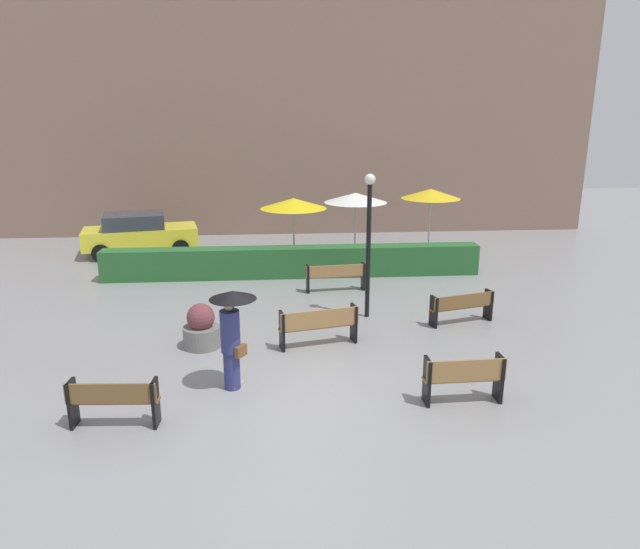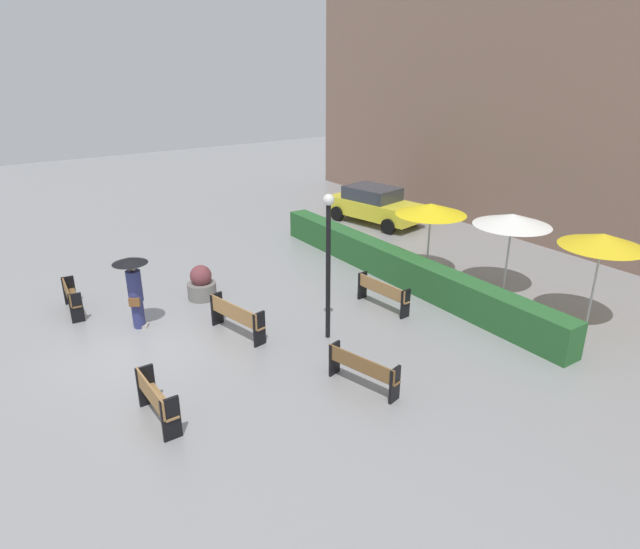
# 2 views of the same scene
# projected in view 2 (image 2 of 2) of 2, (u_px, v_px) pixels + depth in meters

# --- Properties ---
(ground_plane) EXTENTS (60.00, 60.00, 0.00)m
(ground_plane) POSITION_uv_depth(u_px,v_px,m) (135.00, 348.00, 13.72)
(ground_plane) COLOR gray
(bench_near_left) EXTENTS (1.56, 0.43, 0.86)m
(bench_near_left) POSITION_uv_depth(u_px,v_px,m) (71.00, 296.00, 15.41)
(bench_near_left) COLOR brown
(bench_near_left) RESTS_ON ground
(bench_back_row) EXTENTS (1.86, 0.50, 0.84)m
(bench_back_row) POSITION_uv_depth(u_px,v_px,m) (382.00, 292.00, 15.72)
(bench_back_row) COLOR #9E7242
(bench_back_row) RESTS_ON ground
(bench_near_right) EXTENTS (1.51, 0.40, 0.91)m
(bench_near_right) POSITION_uv_depth(u_px,v_px,m) (156.00, 399.00, 10.75)
(bench_near_right) COLOR #9E7242
(bench_near_right) RESTS_ON ground
(bench_mid_center) EXTENTS (1.89, 0.75, 0.91)m
(bench_mid_center) POSITION_uv_depth(u_px,v_px,m) (236.00, 316.00, 14.17)
(bench_mid_center) COLOR #9E7242
(bench_mid_center) RESTS_ON ground
(bench_far_right) EXTENTS (1.77, 0.76, 0.80)m
(bench_far_right) POSITION_uv_depth(u_px,v_px,m) (362.00, 368.00, 11.89)
(bench_far_right) COLOR brown
(bench_far_right) RESTS_ON ground
(pedestrian_with_umbrella) EXTENTS (0.90, 0.90, 2.03)m
(pedestrian_with_umbrella) POSITION_uv_depth(u_px,v_px,m) (134.00, 284.00, 14.28)
(pedestrian_with_umbrella) COLOR navy
(pedestrian_with_umbrella) RESTS_ON ground
(planter_pot) EXTENTS (0.86, 0.86, 1.05)m
(planter_pot) POSITION_uv_depth(u_px,v_px,m) (201.00, 284.00, 16.39)
(planter_pot) COLOR slate
(planter_pot) RESTS_ON ground
(lamp_post) EXTENTS (0.28, 0.28, 3.79)m
(lamp_post) POSITION_uv_depth(u_px,v_px,m) (328.00, 252.00, 13.40)
(lamp_post) COLOR black
(lamp_post) RESTS_ON ground
(patio_umbrella_yellow) EXTENTS (2.28, 2.28, 2.45)m
(patio_umbrella_yellow) POSITION_uv_depth(u_px,v_px,m) (431.00, 209.00, 17.48)
(patio_umbrella_yellow) COLOR silver
(patio_umbrella_yellow) RESTS_ON ground
(patio_umbrella_white) EXTENTS (2.30, 2.30, 2.47)m
(patio_umbrella_white) POSITION_uv_depth(u_px,v_px,m) (512.00, 220.00, 16.25)
(patio_umbrella_white) COLOR silver
(patio_umbrella_white) RESTS_ON ground
(patio_umbrella_yellow_far) EXTENTS (2.16, 2.16, 2.58)m
(patio_umbrella_yellow_far) POSITION_uv_depth(u_px,v_px,m) (603.00, 240.00, 14.07)
(patio_umbrella_yellow_far) COLOR silver
(patio_umbrella_yellow_far) RESTS_ON ground
(hedge_strip) EXTENTS (12.40, 0.70, 1.00)m
(hedge_strip) POSITION_uv_depth(u_px,v_px,m) (399.00, 267.00, 17.58)
(hedge_strip) COLOR #28602D
(hedge_strip) RESTS_ON ground
(building_facade) EXTENTS (28.00, 1.20, 10.91)m
(building_facade) POSITION_uv_depth(u_px,v_px,m) (556.00, 96.00, 20.00)
(building_facade) COLOR #846656
(building_facade) RESTS_ON ground
(parked_car) EXTENTS (4.47, 2.64, 1.57)m
(parked_car) POSITION_uv_depth(u_px,v_px,m) (374.00, 204.00, 23.84)
(parked_car) COLOR yellow
(parked_car) RESTS_ON ground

